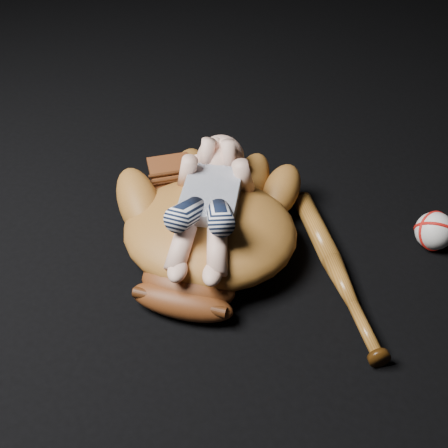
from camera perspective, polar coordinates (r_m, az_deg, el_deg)
The scene contains 4 objects.
baseball_glove at distance 1.14m, azimuth -1.45°, elevation 0.01°, with size 0.44×0.51×0.16m, color brown, non-canonical shape.
newborn_baby at distance 1.10m, azimuth -1.60°, elevation 2.33°, with size 0.18×0.39×0.16m, color #E1AA91, non-canonical shape.
baseball_bat at distance 1.15m, azimuth 11.30°, elevation -4.52°, with size 0.04×0.46×0.04m, color brown, non-canonical shape.
baseball at distance 1.26m, azimuth 20.61°, elevation -0.66°, with size 0.08×0.08×0.08m, color silver.
Camera 1 is at (0.25, -0.88, 0.81)m, focal length 45.00 mm.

